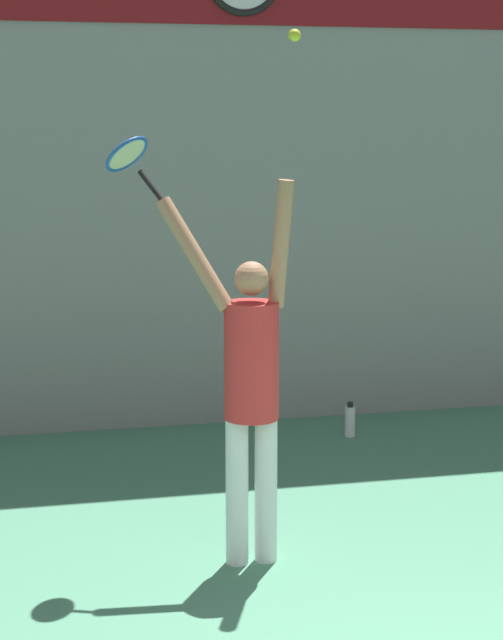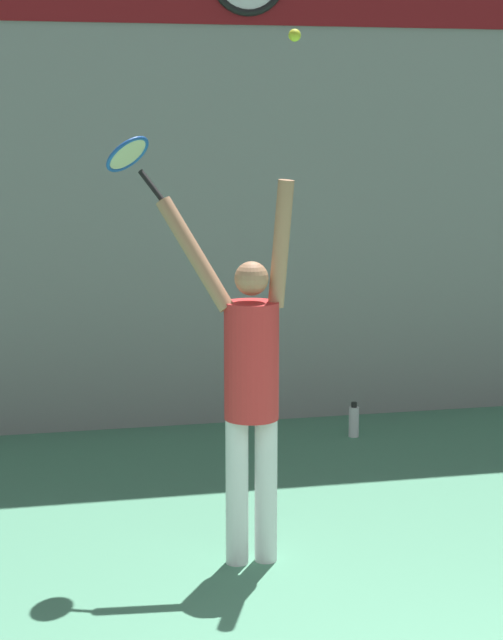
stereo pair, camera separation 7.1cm
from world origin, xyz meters
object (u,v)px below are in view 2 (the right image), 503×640
Objects in this scene: tennis_player at (250,379)px; water_bottle at (354,421)px; tennis_racket at (130,157)px; tennis_ball at (295,35)px.

tennis_player is 2.94m from water_bottle.
tennis_ball reaches higher than tennis_racket.
tennis_player is 32.61× the size of tennis_ball.
tennis_racket is (-0.60, 0.42, 1.23)m from tennis_player.
tennis_player reaches higher than water_bottle.
water_bottle is (2.00, 1.98, -2.18)m from tennis_racket.
tennis_player is 1.43m from tennis_racket.
tennis_ball is (0.84, -0.47, 0.66)m from tennis_racket.
tennis_racket reaches higher than tennis_player.
tennis_ball is at bearing -115.39° from water_bottle.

